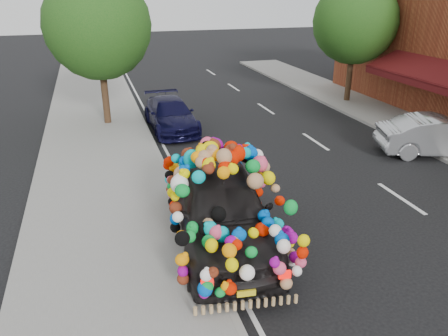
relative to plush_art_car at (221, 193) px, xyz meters
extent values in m
plane|color=black|center=(1.80, 0.61, -1.22)|extent=(100.00, 100.00, 0.00)
cube|color=gray|center=(-2.50, 0.61, -1.16)|extent=(4.00, 60.00, 0.12)
cube|color=gray|center=(-0.55, 0.61, -1.16)|extent=(0.15, 60.00, 0.13)
cube|color=#4C0E10|center=(10.50, 6.61, 1.13)|extent=(1.62, 5.20, 0.75)
cube|color=#4C0E10|center=(9.75, 6.61, 0.73)|extent=(0.06, 5.20, 0.35)
cylinder|color=#332114|center=(-2.00, 10.11, 0.14)|extent=(0.28, 0.28, 2.73)
sphere|color=#154913|center=(-2.00, 10.11, 2.81)|extent=(4.20, 4.20, 4.20)
cylinder|color=#332114|center=(9.80, 10.61, 0.10)|extent=(0.28, 0.28, 2.64)
sphere|color=#154913|center=(9.80, 10.61, 2.68)|extent=(4.00, 4.00, 4.00)
imported|color=black|center=(0.00, 0.00, -0.37)|extent=(2.61, 5.24, 1.72)
cube|color=red|center=(-0.98, -2.44, -0.44)|extent=(0.23, 0.09, 0.14)
cube|color=red|center=(0.38, -2.60, -0.44)|extent=(0.23, 0.09, 0.14)
cube|color=yellow|center=(-0.30, -2.53, -0.74)|extent=(0.34, 0.08, 0.12)
imported|color=black|center=(0.46, 8.77, -0.61)|extent=(1.82, 4.29, 1.23)
imported|color=#A1A3A8|center=(8.80, 3.16, -0.55)|extent=(4.36, 2.63, 1.36)
camera|label=1|loc=(-2.49, -8.35, 4.25)|focal=35.00mm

